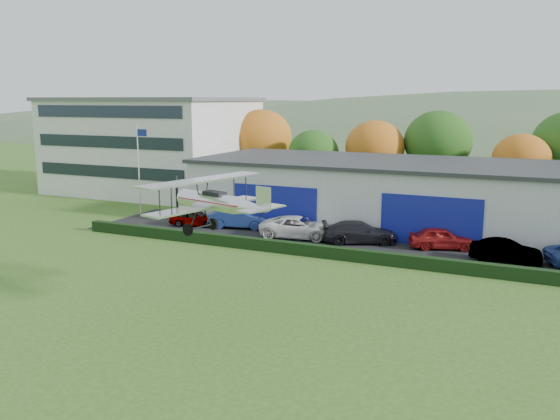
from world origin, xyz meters
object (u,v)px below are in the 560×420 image
at_px(flagpole, 140,163).
at_px(car_1, 240,218).
at_px(hangar, 445,197).
at_px(car_4, 441,238).
at_px(car_0, 195,217).
at_px(office_block, 154,145).
at_px(car_3, 359,232).
at_px(car_5, 506,251).
at_px(biplane, 216,200).
at_px(car_2, 298,227).

distance_m(flagpole, car_1, 10.73).
xyz_separation_m(hangar, car_4, (0.87, -6.45, -1.86)).
relative_size(car_0, car_4, 0.92).
xyz_separation_m(office_block, car_3, (28.23, -14.17, -4.39)).
height_order(flagpole, car_5, flagpole).
bearing_deg(biplane, car_4, 82.13).
distance_m(car_0, car_2, 9.30).
bearing_deg(car_5, car_3, 82.97).
relative_size(hangar, flagpole, 5.08).
relative_size(flagpole, car_5, 1.85).
distance_m(office_block, car_2, 28.11).
bearing_deg(car_0, car_5, -105.94).
bearing_deg(car_5, biplane, 142.31).
relative_size(hangar, car_1, 8.26).
bearing_deg(car_4, car_5, -131.56).
distance_m(car_0, car_3, 13.87).
height_order(car_2, car_4, car_2).
bearing_deg(car_5, car_1, 83.81).
height_order(office_block, flagpole, office_block).
bearing_deg(flagpole, biplane, -44.55).
distance_m(hangar, car_5, 9.84).
distance_m(hangar, flagpole, 25.68).
height_order(flagpole, car_3, flagpole).
distance_m(car_1, car_5, 20.11).
relative_size(hangar, car_2, 7.13).
xyz_separation_m(car_1, car_4, (15.77, -0.06, -0.06)).
bearing_deg(car_3, car_5, -120.04).
height_order(flagpole, biplane, flagpole).
relative_size(car_2, car_4, 1.30).
xyz_separation_m(car_2, car_5, (14.48, -0.65, -0.08)).
relative_size(hangar, biplane, 5.89).
bearing_deg(car_3, flagpole, 62.60).
bearing_deg(car_5, hangar, 31.02).
distance_m(flagpole, car_0, 7.54).
distance_m(flagpole, car_3, 20.53).
height_order(car_0, car_4, car_4).
relative_size(car_4, biplane, 0.64).
bearing_deg(flagpole, office_block, 121.97).
distance_m(flagpole, biplane, 25.66).
relative_size(flagpole, car_1, 1.63).
relative_size(car_1, car_5, 1.13).
distance_m(car_0, car_5, 23.79).
bearing_deg(car_2, hangar, -60.35).
bearing_deg(car_5, car_0, 86.57).
bearing_deg(car_4, car_2, 76.64).
bearing_deg(car_2, car_5, -101.76).
relative_size(office_block, car_5, 4.76).
bearing_deg(car_2, car_0, 78.71).
relative_size(office_block, car_4, 4.69).
bearing_deg(biplane, car_0, 140.89).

